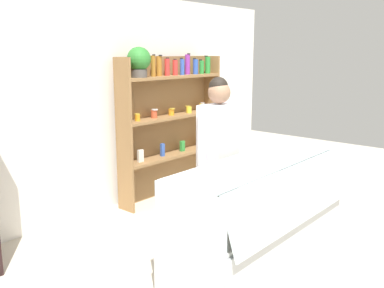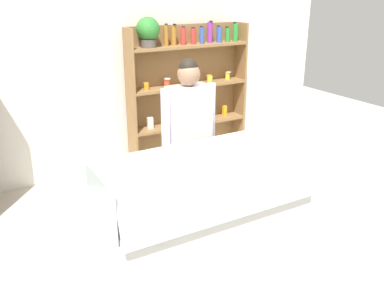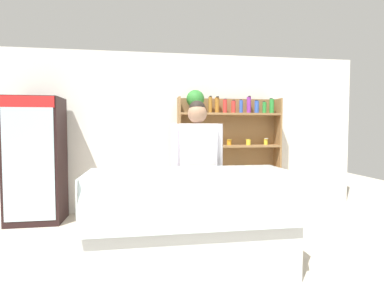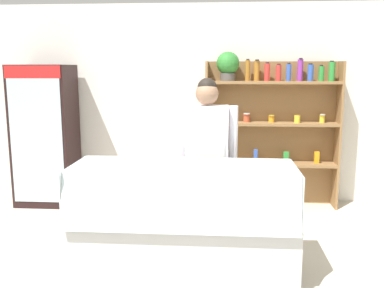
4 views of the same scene
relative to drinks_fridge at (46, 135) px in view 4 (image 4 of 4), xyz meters
The scene contains 6 objects.
ground_plane 2.91m from the drinks_fridge, 42.25° to the right, with size 12.00×12.00×0.00m, color beige.
back_wall 2.13m from the drinks_fridge, 11.89° to the left, with size 6.80×0.10×2.70m, color white.
drinks_fridge is the anchor object (origin of this frame).
shelving_unit 2.97m from the drinks_fridge, ahead, with size 1.75×0.30×2.05m.
deli_display_case 2.88m from the drinks_fridge, 43.23° to the right, with size 1.98×0.81×1.01m.
shop_clerk 2.59m from the drinks_fridge, 30.35° to the right, with size 0.62×0.25×1.75m.
Camera 4 is at (0.36, -3.68, 1.84)m, focal length 40.00 mm.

